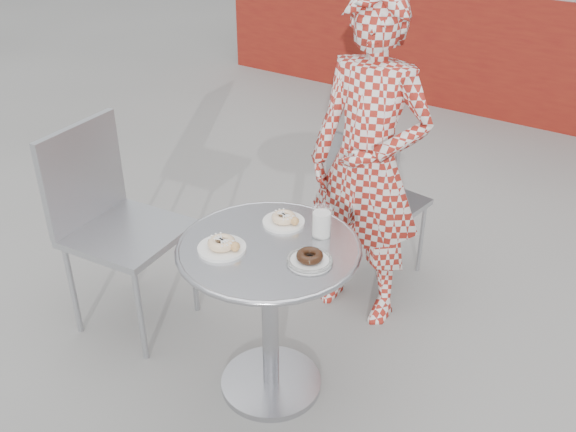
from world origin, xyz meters
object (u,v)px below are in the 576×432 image
Objects in this scene: chair_far at (376,232)px; milk_cup at (322,223)px; chair_left at (131,268)px; plate_far at (284,220)px; plate_near at (222,245)px; bistro_table at (269,283)px; plate_checker at (310,259)px; seated_person at (368,165)px.

milk_cup is (0.16, -0.81, 0.51)m from chair_far.
chair_left is 5.80× the size of plate_far.
bistro_table is at bearing 43.82° from plate_near.
chair_left is (-0.76, -0.99, 0.04)m from chair_far.
plate_checker is at bearing 109.67° from chair_far.
bistro_table is 0.74m from seated_person.
plate_checker is at bearing -1.66° from bistro_table.
chair_far is at bearing 102.54° from plate_checker.
chair_left is at bearing -179.74° from plate_checker.
chair_far is at bearing 103.72° from seated_person.
plate_checker is 1.41× the size of milk_cup.
seated_person is 0.54m from plate_far.
plate_far is (-0.05, 0.17, 0.19)m from bistro_table.
chair_far is (-0.04, 0.98, -0.28)m from bistro_table.
chair_far reaches higher than plate_near.
milk_cup is at bearing 2.22° from plate_far.
seated_person is at bearing 87.00° from bistro_table.
bistro_table is at bearing -74.71° from plate_far.
chair_far is 0.97m from milk_cup.
plate_far is (0.75, 0.18, 0.42)m from chair_left.
chair_far is at bearing 101.01° from milk_cup.
seated_person is 9.26× the size of plate_far.
milk_cup is (0.25, 0.29, 0.04)m from plate_near.
plate_checker is at bearing -95.98° from chair_left.
plate_near is 1.51× the size of milk_cup.
seated_person is at bearing -55.71° from chair_left.
bistro_table is 0.85× the size of chair_far.
plate_near is at bearing -105.37° from plate_far.
plate_near is at bearing -130.15° from milk_cup.
chair_far is at bearing 89.35° from plate_far.
chair_left is at bearing -166.77° from plate_far.
bistro_table is 0.83m from chair_left.
bistro_table is 5.92× the size of milk_cup.
plate_far is at bearing 143.27° from plate_checker.
chair_far is 0.59m from seated_person.
chair_far is 4.96× the size of plate_far.
seated_person is 0.72m from plate_checker.
chair_left reaches higher than plate_near.
plate_near is (-0.09, -1.10, 0.47)m from chair_far.
plate_far is at bearing 74.63° from plate_near.
plate_near is (-0.12, -0.12, 0.19)m from bistro_table.
seated_person is at bearing 78.92° from plate_near.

